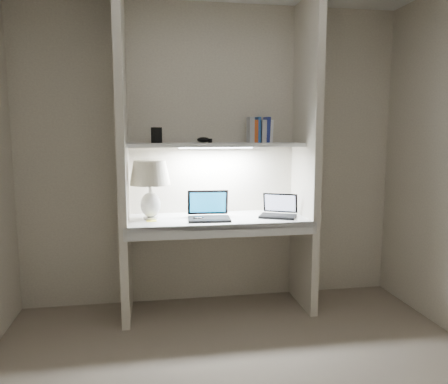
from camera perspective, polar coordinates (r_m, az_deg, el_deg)
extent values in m
cube|color=beige|center=(3.72, -1.48, 4.73)|extent=(3.20, 0.01, 2.50)
cube|color=beige|center=(3.41, -13.07, 4.25)|extent=(0.06, 0.55, 2.50)
cube|color=beige|center=(3.63, 10.66, 4.52)|extent=(0.06, 0.55, 2.50)
cube|color=white|center=(3.51, -0.81, -3.69)|extent=(1.40, 0.55, 0.04)
cube|color=silver|center=(3.27, -0.11, -5.10)|extent=(1.46, 0.03, 0.10)
cube|color=silver|center=(3.54, -1.07, 6.19)|extent=(1.40, 0.36, 0.03)
cube|color=white|center=(3.54, -1.07, 5.83)|extent=(0.60, 0.04, 0.02)
cylinder|color=white|center=(3.49, -9.53, -3.35)|extent=(0.12, 0.12, 0.02)
ellipsoid|color=white|center=(3.47, -9.57, -1.64)|extent=(0.16, 0.16, 0.20)
cylinder|color=white|center=(3.46, -9.61, 0.25)|extent=(0.03, 0.03, 0.08)
sphere|color=#FFD899|center=(3.45, -9.64, 1.65)|extent=(0.05, 0.05, 0.05)
cube|color=black|center=(3.41, -1.96, -3.54)|extent=(0.34, 0.25, 0.02)
cube|color=black|center=(3.41, -1.96, -3.38)|extent=(0.29, 0.18, 0.00)
cube|color=black|center=(3.53, -2.13, -1.35)|extent=(0.33, 0.08, 0.20)
cube|color=#1A93DD|center=(3.52, -2.12, -1.37)|extent=(0.29, 0.06, 0.17)
cube|color=black|center=(3.55, 7.04, -3.16)|extent=(0.34, 0.30, 0.02)
cube|color=black|center=(3.54, 7.04, -3.01)|extent=(0.28, 0.23, 0.00)
cube|color=black|center=(3.65, 7.36, -1.42)|extent=(0.28, 0.17, 0.16)
cube|color=silver|center=(3.64, 7.35, -1.44)|extent=(0.24, 0.15, 0.13)
cube|color=silver|center=(3.72, -0.77, -1.62)|extent=(0.11, 0.08, 0.14)
ellipsoid|color=black|center=(3.40, -3.40, -3.46)|extent=(0.11, 0.09, 0.04)
torus|color=black|center=(3.51, -0.49, -3.27)|extent=(0.09, 0.09, 0.01)
cube|color=yellow|center=(3.43, -9.45, -3.72)|extent=(0.08, 0.08, 0.00)
cube|color=white|center=(3.72, 5.97, 7.90)|extent=(0.03, 0.14, 0.19)
cube|color=navy|center=(3.71, 5.57, 8.08)|extent=(0.04, 0.14, 0.21)
cube|color=#B8B7B3|center=(3.70, 5.04, 7.91)|extent=(0.04, 0.14, 0.19)
cube|color=#275AAC|center=(3.69, 4.41, 8.10)|extent=(0.02, 0.14, 0.21)
cube|color=#D0521D|center=(3.69, 4.00, 7.92)|extent=(0.03, 0.14, 0.19)
cube|color=#B4B3B8|center=(3.68, 3.47, 8.11)|extent=(0.04, 0.14, 0.21)
cube|color=black|center=(3.56, -8.80, 7.35)|extent=(0.09, 0.08, 0.12)
ellipsoid|color=black|center=(3.61, -2.72, 6.83)|extent=(0.11, 0.08, 0.05)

